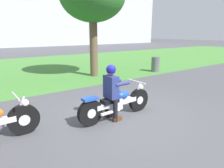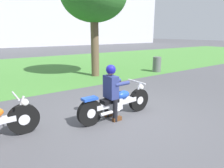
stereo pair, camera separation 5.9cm
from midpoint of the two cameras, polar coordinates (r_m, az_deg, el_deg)
ground at (r=5.28m, az=2.37°, el=-9.18°), size 120.00×120.00×0.00m
grass_verge at (r=13.41m, az=-22.43°, el=4.28°), size 60.00×12.00×0.01m
motorcycle_lead at (r=5.06m, az=1.07°, el=-5.53°), size 2.19×0.66×0.87m
rider_lead at (r=4.83m, az=-0.50°, el=-1.18°), size 0.55×0.48×1.40m
trash_can at (r=11.48m, az=12.30°, el=5.60°), size 0.46×0.46×0.84m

